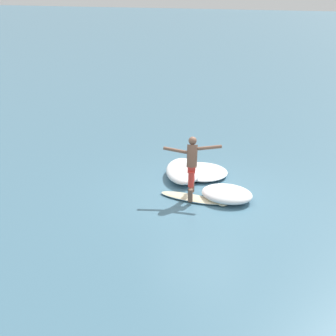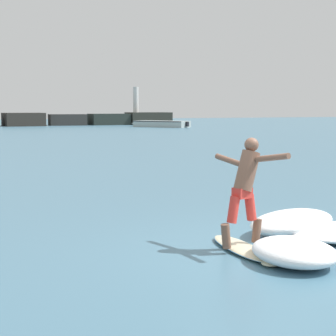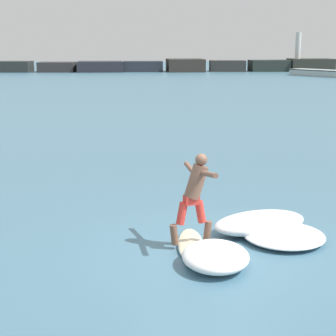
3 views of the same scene
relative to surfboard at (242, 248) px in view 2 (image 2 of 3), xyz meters
The scene contains 7 objects.
ground_plane 0.39m from the surfboard, 21.94° to the right, with size 200.00×200.00×0.00m, color #457087.
surfboard is the anchor object (origin of this frame).
surfer 1.01m from the surfboard, 34.74° to the left, with size 0.82×1.53×1.65m.
fishing_boat_near_jetty 54.59m from the surfboard, 69.96° to the left, with size 5.45×6.79×0.72m.
wave_foam_at_tail 1.81m from the surfboard, ahead, with size 1.70×1.74×0.20m.
wave_foam_at_nose 1.62m from the surfboard, 28.03° to the left, with size 2.20×1.67×0.40m.
wave_foam_beside 0.95m from the surfboard, 69.61° to the right, with size 1.24×1.49×0.35m.
Camera 2 is at (-4.57, -7.18, 2.18)m, focal length 60.00 mm.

